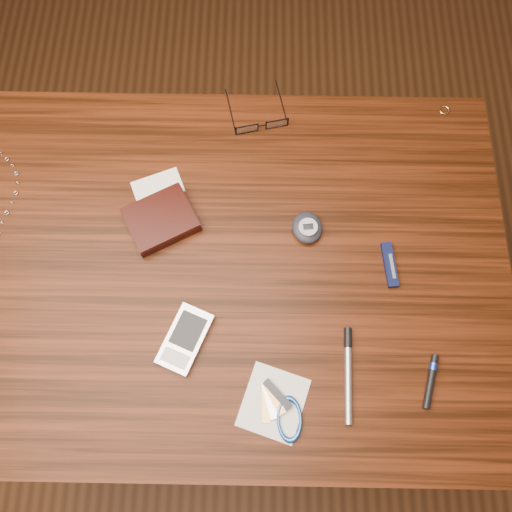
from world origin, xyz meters
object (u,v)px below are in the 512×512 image
Objects in this scene: notepad_keys at (281,411)px; silver_pen at (348,367)px; pda_phone at (185,339)px; pocket_knife at (390,265)px; pedometer at (307,228)px; eyeglasses at (261,124)px; wallet_and_card at (161,219)px; desk at (225,280)px.

silver_pen is at bearing 32.58° from notepad_keys.
pocket_knife is (0.34, 0.13, -0.00)m from pda_phone.
pedometer is 0.25m from silver_pen.
eyeglasses is 1.91× the size of pedometer.
eyeglasses reaches higher than silver_pen.
eyeglasses reaches higher than pocket_knife.
eyeglasses is at bearing 111.61° from pedometer.
silver_pen is at bearing -114.37° from pocket_knife.
wallet_and_card reaches higher than silver_pen.
pda_phone is at bearing 171.26° from silver_pen.
desk is 0.31m from pocket_knife.
pedometer is (0.26, -0.01, -0.00)m from wallet_and_card.
eyeglasses is 0.52m from notepad_keys.
pda_phone is (0.06, -0.21, -0.00)m from wallet_and_card.
desk is at bearing 113.15° from notepad_keys.
wallet_and_card is 2.21× the size of pocket_knife.
desk is 0.18m from wallet_and_card.
eyeglasses is 1.04× the size of pda_phone.
notepad_keys is 0.13m from silver_pen.
notepad_keys is 0.85× the size of silver_pen.
pocket_knife is (0.22, -0.27, -0.01)m from eyeglasses.
wallet_and_card is at bearing -131.33° from eyeglasses.
eyeglasses reaches higher than desk.
eyeglasses is 1.55× the size of pocket_knife.
wallet_and_card reaches higher than desk.
notepad_keys is at bearing -147.42° from silver_pen.
silver_pen reaches higher than desk.
pedometer reaches higher than desk.
pocket_knife is at bearing 52.54° from notepad_keys.
silver_pen is at bearing -38.12° from wallet_and_card.
silver_pen is at bearing -72.05° from eyeglasses.
pedometer is 0.51× the size of notepad_keys.
notepad_keys reaches higher than desk.
silver_pen is (0.11, 0.07, 0.00)m from notepad_keys.
pda_phone is 0.37m from pocket_knife.
pedometer is at bearing 104.60° from silver_pen.
pedometer is at bearing 155.48° from pocket_knife.
wallet_and_card is 1.18× the size of silver_pen.
silver_pen is (0.21, -0.17, 0.11)m from desk.
pedometer is at bearing 81.71° from notepad_keys.
desk is 0.20m from pedometer.
pocket_knife is (0.40, -0.08, -0.01)m from wallet_and_card.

